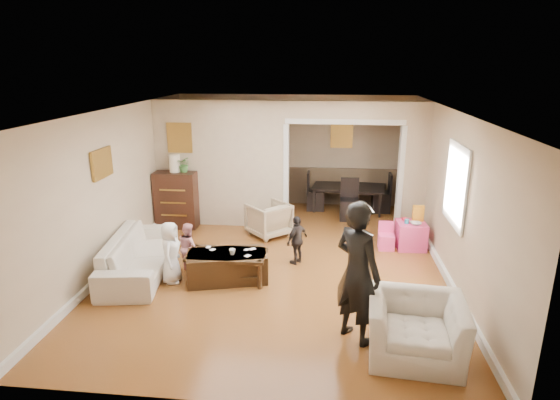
# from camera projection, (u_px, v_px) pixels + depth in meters

# --- Properties ---
(floor) EXTENTS (7.00, 7.00, 0.00)m
(floor) POSITION_uv_depth(u_px,v_px,m) (279.00, 261.00, 7.98)
(floor) COLOR #9B5D28
(floor) RESTS_ON ground
(partition_left) EXTENTS (2.75, 0.18, 2.60)m
(partition_left) POSITION_uv_depth(u_px,v_px,m) (222.00, 164.00, 9.46)
(partition_left) COLOR #C1AE8D
(partition_left) RESTS_ON ground
(partition_right) EXTENTS (0.55, 0.18, 2.60)m
(partition_right) POSITION_uv_depth(u_px,v_px,m) (413.00, 169.00, 9.07)
(partition_right) COLOR #C1AE8D
(partition_right) RESTS_ON ground
(partition_header) EXTENTS (2.22, 0.18, 0.35)m
(partition_header) POSITION_uv_depth(u_px,v_px,m) (345.00, 110.00, 8.89)
(partition_header) COLOR #C1AE8D
(partition_header) RESTS_ON partition_right
(window_pane) EXTENTS (0.03, 0.95, 1.10)m
(window_pane) POSITION_uv_depth(u_px,v_px,m) (457.00, 185.00, 6.88)
(window_pane) COLOR white
(window_pane) RESTS_ON ground
(framed_art_partition) EXTENTS (0.45, 0.03, 0.55)m
(framed_art_partition) POSITION_uv_depth(u_px,v_px,m) (180.00, 138.00, 9.29)
(framed_art_partition) COLOR brown
(framed_art_partition) RESTS_ON partition_left
(framed_art_sofa_wall) EXTENTS (0.03, 0.55, 0.40)m
(framed_art_sofa_wall) POSITION_uv_depth(u_px,v_px,m) (102.00, 163.00, 7.16)
(framed_art_sofa_wall) COLOR brown
(framed_art_alcove) EXTENTS (0.45, 0.03, 0.55)m
(framed_art_alcove) POSITION_uv_depth(u_px,v_px,m) (342.00, 135.00, 10.66)
(framed_art_alcove) COLOR brown
(sofa) EXTENTS (1.15, 2.28, 0.64)m
(sofa) POSITION_uv_depth(u_px,v_px,m) (139.00, 254.00, 7.47)
(sofa) COLOR beige
(sofa) RESTS_ON ground
(armchair_back) EXTENTS (1.02, 1.02, 0.67)m
(armchair_back) POSITION_uv_depth(u_px,v_px,m) (269.00, 219.00, 9.10)
(armchair_back) COLOR tan
(armchair_back) RESTS_ON ground
(armchair_front) EXTENTS (1.17, 1.05, 0.71)m
(armchair_front) POSITION_uv_depth(u_px,v_px,m) (416.00, 329.00, 5.32)
(armchair_front) COLOR beige
(armchair_front) RESTS_ON ground
(dresser) EXTENTS (0.85, 0.48, 1.17)m
(dresser) POSITION_uv_depth(u_px,v_px,m) (177.00, 199.00, 9.53)
(dresser) COLOR #371910
(dresser) RESTS_ON ground
(table_lamp) EXTENTS (0.22, 0.22, 0.36)m
(table_lamp) POSITION_uv_depth(u_px,v_px,m) (175.00, 163.00, 9.31)
(table_lamp) COLOR #F1E6C5
(table_lamp) RESTS_ON dresser
(potted_plant) EXTENTS (0.29, 0.25, 0.33)m
(potted_plant) POSITION_uv_depth(u_px,v_px,m) (184.00, 164.00, 9.30)
(potted_plant) COLOR #478038
(potted_plant) RESTS_ON dresser
(coffee_table) EXTENTS (1.34, 0.90, 0.46)m
(coffee_table) POSITION_uv_depth(u_px,v_px,m) (227.00, 266.00, 7.23)
(coffee_table) COLOR #372211
(coffee_table) RESTS_ON ground
(coffee_cup) EXTENTS (0.12, 0.12, 0.09)m
(coffee_cup) POSITION_uv_depth(u_px,v_px,m) (232.00, 252.00, 7.10)
(coffee_cup) COLOR white
(coffee_cup) RESTS_ON coffee_table
(play_table) EXTENTS (0.54, 0.54, 0.50)m
(play_table) POSITION_uv_depth(u_px,v_px,m) (411.00, 235.00, 8.49)
(play_table) COLOR #D6387A
(play_table) RESTS_ON ground
(cereal_box) EXTENTS (0.20, 0.08, 0.30)m
(cereal_box) POSITION_uv_depth(u_px,v_px,m) (418.00, 213.00, 8.46)
(cereal_box) COLOR yellow
(cereal_box) RESTS_ON play_table
(cyan_cup) EXTENTS (0.08, 0.08, 0.08)m
(cyan_cup) POSITION_uv_depth(u_px,v_px,m) (407.00, 221.00, 8.37)
(cyan_cup) COLOR teal
(cyan_cup) RESTS_ON play_table
(toy_block) EXTENTS (0.10, 0.09, 0.05)m
(toy_block) POSITION_uv_depth(u_px,v_px,m) (404.00, 219.00, 8.54)
(toy_block) COLOR red
(toy_block) RESTS_ON play_table
(play_bowl) EXTENTS (0.21, 0.21, 0.05)m
(play_bowl) POSITION_uv_depth(u_px,v_px,m) (416.00, 224.00, 8.29)
(play_bowl) COLOR silver
(play_bowl) RESTS_ON play_table
(dining_table) EXTENTS (1.75, 1.12, 0.58)m
(dining_table) POSITION_uv_depth(u_px,v_px,m) (348.00, 198.00, 10.64)
(dining_table) COLOR black
(dining_table) RESTS_ON ground
(adult_person) EXTENTS (0.77, 0.77, 1.80)m
(adult_person) POSITION_uv_depth(u_px,v_px,m) (357.00, 272.00, 5.51)
(adult_person) COLOR black
(adult_person) RESTS_ON ground
(child_kneel_a) EXTENTS (0.35, 0.51, 0.99)m
(child_kneel_a) POSITION_uv_depth(u_px,v_px,m) (171.00, 252.00, 7.10)
(child_kneel_a) COLOR white
(child_kneel_a) RESTS_ON ground
(child_kneel_b) EXTENTS (0.48, 0.50, 0.82)m
(child_kneel_b) POSITION_uv_depth(u_px,v_px,m) (189.00, 247.00, 7.54)
(child_kneel_b) COLOR #D38487
(child_kneel_b) RESTS_ON ground
(child_toddler) EXTENTS (0.46, 0.53, 0.85)m
(child_toddler) POSITION_uv_depth(u_px,v_px,m) (297.00, 240.00, 7.79)
(child_toddler) COLOR black
(child_toddler) RESTS_ON ground
(craft_papers) EXTENTS (0.82, 0.40, 0.00)m
(craft_papers) POSITION_uv_depth(u_px,v_px,m) (234.00, 250.00, 7.27)
(craft_papers) COLOR white
(craft_papers) RESTS_ON coffee_table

